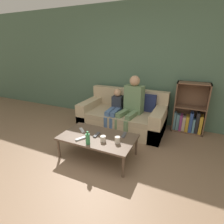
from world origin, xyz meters
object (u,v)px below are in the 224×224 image
(couch, at_px, (124,116))
(tv_remote_2, at_px, (124,135))
(cup_near, at_px, (117,140))
(bottle, at_px, (88,139))
(person_child, at_px, (115,108))
(tv_remote_1, at_px, (82,130))
(tv_remote_0, at_px, (97,135))
(person_adult, at_px, (132,101))
(cup_far, at_px, (103,139))
(tv_remote_3, at_px, (81,139))
(bookshelf, at_px, (190,114))
(coffee_table, at_px, (98,138))

(couch, bearing_deg, tv_remote_2, -68.56)
(cup_near, distance_m, bottle, 0.43)
(person_child, xyz_separation_m, tv_remote_1, (-0.18, -0.98, -0.11))
(cup_near, distance_m, tv_remote_0, 0.40)
(person_adult, distance_m, tv_remote_2, 0.97)
(couch, xyz_separation_m, tv_remote_0, (-0.01, -1.18, 0.11))
(tv_remote_1, bearing_deg, cup_far, -68.02)
(tv_remote_1, bearing_deg, tv_remote_3, -109.74)
(cup_near, distance_m, tv_remote_2, 0.26)
(couch, distance_m, cup_near, 1.32)
(cup_far, xyz_separation_m, bottle, (-0.17, -0.16, 0.04))
(couch, bearing_deg, person_adult, -21.64)
(person_child, relative_size, tv_remote_1, 5.41)
(tv_remote_0, relative_size, bottle, 0.86)
(tv_remote_2, xyz_separation_m, tv_remote_3, (-0.57, -0.39, 0.00))
(tv_remote_2, bearing_deg, bookshelf, 50.01)
(bookshelf, xyz_separation_m, cup_near, (-0.93, -1.66, 0.03))
(couch, height_order, person_child, person_child)
(cup_far, xyz_separation_m, tv_remote_1, (-0.49, 0.16, -0.03))
(cup_near, height_order, cup_far, cup_near)
(cup_far, height_order, bottle, bottle)
(couch, distance_m, tv_remote_0, 1.18)
(cup_far, height_order, tv_remote_3, cup_far)
(tv_remote_0, bearing_deg, tv_remote_3, -131.17)
(cup_far, bearing_deg, tv_remote_3, -165.59)
(coffee_table, distance_m, person_adult, 1.18)
(bookshelf, bearing_deg, tv_remote_0, -129.77)
(tv_remote_2, bearing_deg, tv_remote_3, -152.08)
(bookshelf, height_order, person_adult, person_adult)
(person_adult, height_order, cup_far, person_adult)
(person_child, height_order, tv_remote_3, person_child)
(bookshelf, distance_m, person_adult, 1.24)
(person_child, xyz_separation_m, bottle, (0.14, -1.30, -0.04))
(bookshelf, bearing_deg, tv_remote_2, -123.19)
(couch, relative_size, cup_far, 20.28)
(couch, xyz_separation_m, tv_remote_3, (-0.17, -1.39, 0.11))
(bottle, bearing_deg, cup_far, 43.02)
(couch, relative_size, coffee_table, 1.49)
(tv_remote_2, bearing_deg, couch, 104.64)
(tv_remote_1, bearing_deg, bookshelf, -5.98)
(person_adult, height_order, tv_remote_2, person_adult)
(coffee_table, relative_size, tv_remote_3, 6.89)
(coffee_table, relative_size, tv_remote_0, 6.89)
(tv_remote_2, distance_m, tv_remote_3, 0.69)
(couch, relative_size, tv_remote_0, 10.28)
(cup_far, relative_size, tv_remote_2, 0.50)
(cup_far, distance_m, bottle, 0.23)
(coffee_table, height_order, cup_far, cup_far)
(cup_far, distance_m, tv_remote_1, 0.52)
(bookshelf, bearing_deg, couch, -162.66)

